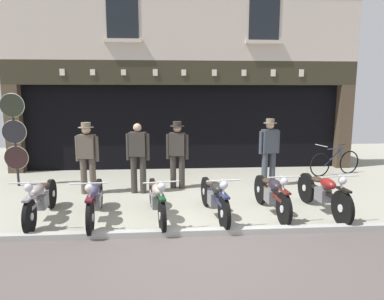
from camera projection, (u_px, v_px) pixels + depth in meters
ground at (207, 267)px, 5.00m from camera, size 22.51×22.00×0.18m
shop_facade at (182, 113)px, 12.60m from camera, size 10.81×4.42×5.96m
motorcycle_far_left at (41, 199)px, 6.67m from camera, size 0.62×1.99×0.89m
motorcycle_left at (95, 199)px, 6.61m from camera, size 0.62×2.05×0.90m
motorcycle_center_left at (157, 198)px, 6.71m from camera, size 0.62×2.03×0.90m
motorcycle_center at (214, 196)px, 6.81m from camera, size 0.62×2.02×0.91m
motorcycle_center_right at (272, 193)px, 7.00m from camera, size 0.62×1.92×0.90m
motorcycle_right at (323, 192)px, 7.03m from camera, size 0.62×2.03×0.92m
salesman_left at (87, 155)px, 8.28m from camera, size 0.55×0.35×1.70m
shopkeeper_center at (138, 155)px, 8.36m from camera, size 0.55×0.27×1.67m
salesman_right at (177, 152)px, 8.77m from camera, size 0.55×0.34×1.68m
assistant_far_right at (269, 149)px, 8.98m from camera, size 0.55×0.34×1.73m
tyre_sign_pole at (14, 133)px, 8.91m from camera, size 0.61×0.06×2.37m
advert_board_near at (239, 118)px, 11.13m from camera, size 0.73×0.03×0.93m
leaning_bicycle at (335, 162)px, 10.31m from camera, size 1.70×0.66×0.94m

